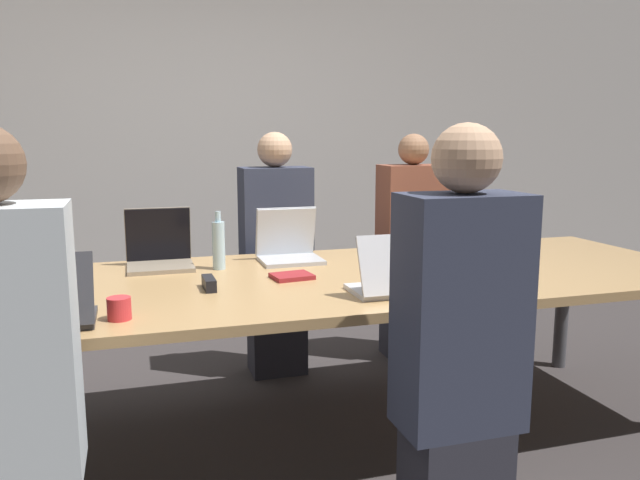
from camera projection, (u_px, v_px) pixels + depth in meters
name	position (u px, v px, depth m)	size (l,w,h in m)	color
ground_plane	(277.00, 442.00, 2.89)	(24.00, 24.00, 0.00)	#383333
curtain_wall	(207.00, 136.00, 4.90)	(12.00, 0.06, 2.80)	#BCB7B2
conference_table	(275.00, 291.00, 2.77)	(4.13, 1.25, 0.77)	tan
laptop_far_midleft	(159.00, 250.00, 3.02)	(0.31, 0.28, 0.28)	gray
bottle_far_midleft	(219.00, 244.00, 2.96)	(0.06, 0.06, 0.28)	#ADD1E0
laptop_near_left	(42.00, 306.00, 2.06)	(0.33, 0.26, 0.25)	#333338
person_near_left	(3.00, 394.00, 1.72)	(0.40, 0.24, 1.44)	#2D2D38
cup_near_left	(119.00, 309.00, 2.15)	(0.08, 0.08, 0.08)	red
laptop_far_center	(288.00, 245.00, 3.17)	(0.31, 0.27, 0.27)	#B7B7BC
person_far_center	(276.00, 259.00, 3.65)	(0.40, 0.24, 1.42)	#2D2D38
laptop_far_right	(454.00, 235.00, 3.47)	(0.33, 0.27, 0.28)	silver
person_far_right	(411.00, 251.00, 3.94)	(0.40, 0.24, 1.42)	#2D2D38
cup_far_right	(412.00, 245.00, 3.38)	(0.08, 0.08, 0.09)	#232328
laptop_near_midright	(395.00, 277.00, 2.49)	(0.33, 0.25, 0.25)	silver
person_near_midright	(459.00, 352.00, 2.04)	(0.40, 0.24, 1.45)	#2D2D38
cup_near_midright	(444.00, 277.00, 2.62)	(0.08, 0.08, 0.08)	red
stapler	(209.00, 283.00, 2.58)	(0.05, 0.15, 0.05)	black
notebook	(292.00, 276.00, 2.78)	(0.19, 0.16, 0.02)	maroon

